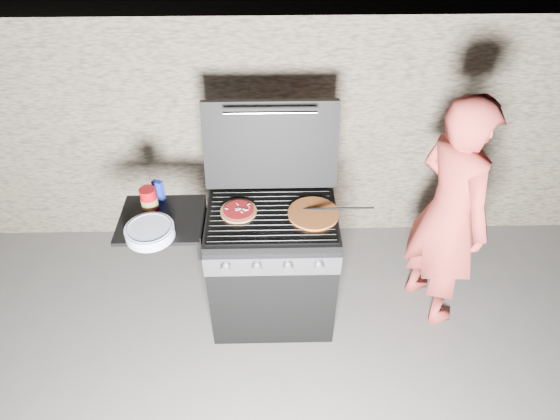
{
  "coord_description": "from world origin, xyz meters",
  "views": [
    {
      "loc": [
        0.0,
        -2.28,
        2.87
      ],
      "look_at": [
        0.05,
        0.0,
        0.95
      ],
      "focal_mm": 32.0,
      "sensor_mm": 36.0,
      "label": 1
    }
  ],
  "objects_px": {
    "gas_grill": "(235,268)",
    "person": "(449,215)",
    "sauce_jar": "(149,199)",
    "pizza_topped": "(239,211)"
  },
  "relations": [
    {
      "from": "pizza_topped",
      "to": "gas_grill",
      "type": "bearing_deg",
      "value": -147.6
    },
    {
      "from": "pizza_topped",
      "to": "person",
      "type": "relative_size",
      "value": 0.13
    },
    {
      "from": "gas_grill",
      "to": "person",
      "type": "bearing_deg",
      "value": 2.83
    },
    {
      "from": "pizza_topped",
      "to": "person",
      "type": "bearing_deg",
      "value": 1.59
    },
    {
      "from": "pizza_topped",
      "to": "person",
      "type": "xyz_separation_m",
      "value": [
        1.31,
        0.04,
        -0.09
      ]
    },
    {
      "from": "pizza_topped",
      "to": "sauce_jar",
      "type": "distance_m",
      "value": 0.55
    },
    {
      "from": "pizza_topped",
      "to": "sauce_jar",
      "type": "bearing_deg",
      "value": 174.44
    },
    {
      "from": "sauce_jar",
      "to": "person",
      "type": "distance_m",
      "value": 1.86
    },
    {
      "from": "gas_grill",
      "to": "pizza_topped",
      "type": "distance_m",
      "value": 0.47
    },
    {
      "from": "sauce_jar",
      "to": "person",
      "type": "relative_size",
      "value": 0.09
    }
  ]
}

